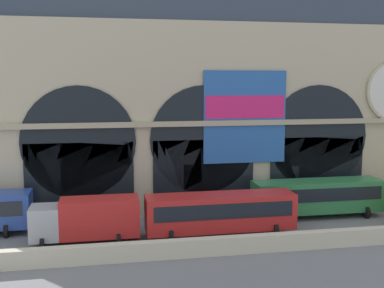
{
  "coord_description": "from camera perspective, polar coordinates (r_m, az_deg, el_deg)",
  "views": [
    {
      "loc": [
        -8.4,
        -33.83,
        11.34
      ],
      "look_at": [
        -1.01,
        5.0,
        6.11
      ],
      "focal_mm": 44.66,
      "sensor_mm": 36.0,
      "label": 1
    }
  ],
  "objects": [
    {
      "name": "ground_plane",
      "position": [
        36.66,
        3.07,
        -10.49
      ],
      "size": [
        200.0,
        200.0,
        0.0
      ],
      "primitive_type": "plane",
      "color": "slate"
    },
    {
      "name": "bus_mideast",
      "position": [
        41.53,
        14.77,
        -6.02
      ],
      "size": [
        11.0,
        3.25,
        3.1
      ],
      "color": "#2D7A42",
      "rests_on": "ground"
    },
    {
      "name": "station_building",
      "position": [
        42.14,
        0.79,
        5.68
      ],
      "size": [
        42.96,
        5.28,
        20.59
      ],
      "color": "#BCAD8C",
      "rests_on": "ground"
    },
    {
      "name": "bus_center",
      "position": [
        35.48,
        3.43,
        -8.1
      ],
      "size": [
        11.0,
        3.25,
        3.1
      ],
      "color": "red",
      "rests_on": "ground"
    },
    {
      "name": "quay_parapet_wall",
      "position": [
        32.32,
        5.04,
        -11.92
      ],
      "size": [
        90.0,
        0.7,
        1.18
      ],
      "primitive_type": "cube",
      "color": "beige",
      "rests_on": "ground"
    },
    {
      "name": "box_truck_midwest",
      "position": [
        34.88,
        -12.44,
        -8.69
      ],
      "size": [
        7.5,
        2.91,
        3.12
      ],
      "color": "#ADB2B7",
      "rests_on": "ground"
    }
  ]
}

